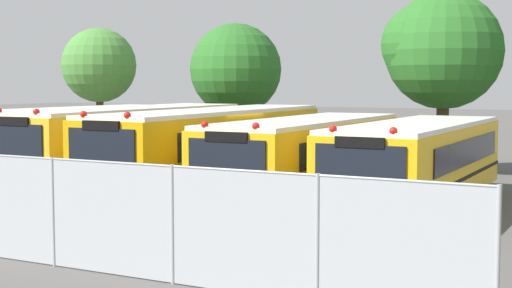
% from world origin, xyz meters
% --- Properties ---
extents(ground_plane, '(160.00, 160.00, 0.00)m').
position_xyz_m(ground_plane, '(0.00, 0.00, 0.00)').
color(ground_plane, '#514F4C').
extents(school_bus_0, '(2.73, 10.96, 2.69)m').
position_xyz_m(school_bus_0, '(-6.34, 0.01, 1.41)').
color(school_bus_0, yellow).
rests_on(school_bus_0, ground_plane).
extents(school_bus_1, '(2.73, 10.88, 2.77)m').
position_xyz_m(school_bus_1, '(-3.26, 0.06, 1.46)').
color(school_bus_1, yellow).
rests_on(school_bus_1, ground_plane).
extents(school_bus_2, '(2.81, 11.61, 2.75)m').
position_xyz_m(school_bus_2, '(-0.09, 0.17, 1.45)').
color(school_bus_2, '#EAA80C').
rests_on(school_bus_2, ground_plane).
extents(school_bus_3, '(2.69, 9.82, 2.54)m').
position_xyz_m(school_bus_3, '(3.24, -0.10, 1.34)').
color(school_bus_3, yellow).
rests_on(school_bus_3, ground_plane).
extents(school_bus_4, '(2.63, 9.55, 2.51)m').
position_xyz_m(school_bus_4, '(6.51, 0.03, 1.33)').
color(school_bus_4, yellow).
rests_on(school_bus_4, ground_plane).
extents(tree_0, '(3.47, 3.47, 6.01)m').
position_xyz_m(tree_0, '(-10.84, 7.62, 4.33)').
color(tree_0, '#4C3823').
rests_on(tree_0, ground_plane).
extents(tree_1, '(4.05, 4.05, 6.08)m').
position_xyz_m(tree_1, '(-4.27, 8.98, 4.05)').
color(tree_1, '#4C3823').
rests_on(tree_1, ground_plane).
extents(tree_2, '(4.46, 4.40, 6.86)m').
position_xyz_m(tree_2, '(4.92, 8.17, 4.70)').
color(tree_2, '#4C3823').
rests_on(tree_2, ground_plane).
extents(chainlink_fence, '(18.93, 0.07, 2.07)m').
position_xyz_m(chainlink_fence, '(0.91, -9.57, 1.07)').
color(chainlink_fence, '#9EA0A3').
rests_on(chainlink_fence, ground_plane).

